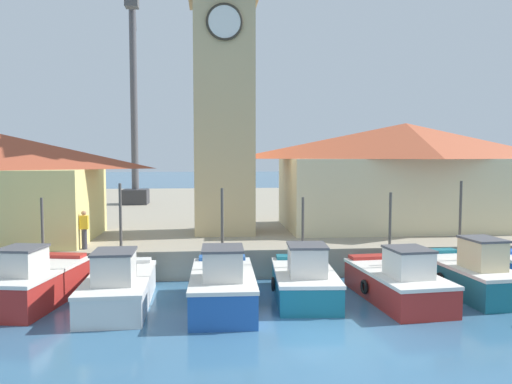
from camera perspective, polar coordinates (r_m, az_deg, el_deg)
The scene contains 12 objects.
ground_plane at distance 14.41m, azimuth 9.13°, elevation -16.75°, with size 300.00×300.00×0.00m, color #386689.
quay_wharf at distance 40.70m, azimuth -0.43°, elevation -2.21°, with size 120.00×40.00×1.23m, color #9E937F.
fishing_boat_left_outer at distance 19.10m, azimuth -23.95°, elevation -9.43°, with size 2.80×4.85×3.65m.
fishing_boat_left_inner at distance 17.87m, azimuth -15.43°, elevation -10.37°, with size 2.29×5.09×4.17m.
fishing_boat_mid_left at distance 17.13m, azimuth -3.84°, elevation -10.62°, with size 2.28×4.99×4.01m.
fishing_boat_center at distance 18.22m, azimuth 5.56°, elevation -9.94°, with size 2.43×4.69×3.61m.
fishing_boat_mid_right at distance 18.56m, azimuth 15.86°, elevation -9.82°, with size 2.56×5.05×3.80m.
fishing_boat_right_inner at distance 20.36m, azimuth 23.17°, elevation -8.61°, with size 2.25×5.01×4.18m.
clock_tower at distance 25.50m, azimuth -3.70°, elevation 12.15°, with size 3.43×3.43×15.73m.
warehouse_right at distance 28.25m, azimuth 16.65°, elevation 1.93°, with size 13.36×6.55×5.66m.
port_crane_near at distance 41.75m, azimuth -13.75°, elevation 8.78°, with size 2.20×10.09×18.61m.
dock_worker_near_tower at distance 22.07m, azimuth -19.05°, elevation -4.03°, with size 0.34×0.22×1.62m.
Camera 1 is at (-3.39, -13.03, 5.13)m, focal length 35.00 mm.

